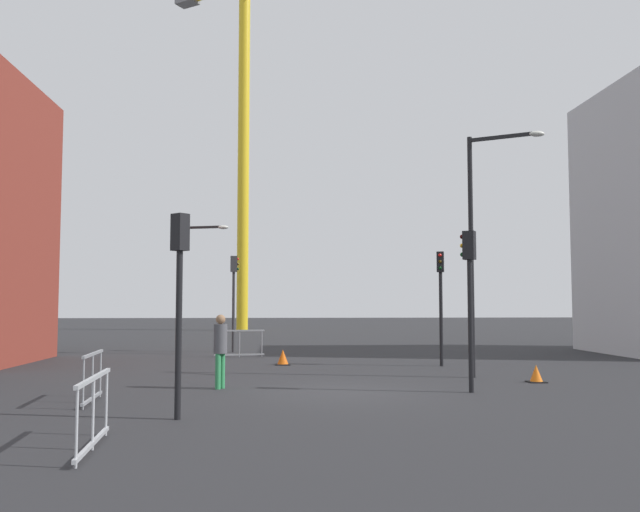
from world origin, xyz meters
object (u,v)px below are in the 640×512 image
traffic_light_island (179,280)px  streetlamp_tall (481,231)px  traffic_light_far (441,289)px  construction_crane (249,94)px  traffic_light_median (234,288)px  traffic_cone_by_barrier (536,374)px  streetlamp_short (189,274)px  traffic_light_verge (469,283)px  pedestrian_walking (220,345)px  traffic_cone_striped (283,358)px

traffic_light_island → streetlamp_tall: bearing=39.4°
traffic_light_far → construction_crane: bearing=104.8°
traffic_light_far → traffic_light_median: (-7.51, 6.97, 0.18)m
streetlamp_tall → traffic_light_far: 4.00m
streetlamp_tall → traffic_cone_by_barrier: 4.32m
streetlamp_short → traffic_light_verge: (8.43, -12.61, -0.75)m
traffic_light_median → pedestrian_walking: traffic_light_median is taller
traffic_light_median → construction_crane: bearing=91.1°
streetlamp_tall → streetlamp_short: streetlamp_tall is taller
streetlamp_short → traffic_light_median: bearing=29.5°
streetlamp_short → traffic_light_median: size_ratio=1.29×
traffic_light_verge → traffic_cone_striped: traffic_light_verge is taller
traffic_light_median → pedestrian_walking: size_ratio=2.27×
construction_crane → traffic_light_verge: (7.02, -36.68, -16.08)m
traffic_light_island → pedestrian_walking: (0.41, 4.43, -1.50)m
traffic_light_island → traffic_cone_striped: (2.05, 10.84, -2.34)m
pedestrian_walking → traffic_cone_striped: (1.63, 6.41, -0.85)m
traffic_light_verge → traffic_cone_striped: 9.05m
traffic_cone_by_barrier → traffic_cone_striped: (-6.83, 5.59, 0.03)m
streetlamp_tall → traffic_cone_striped: size_ratio=13.30×
traffic_light_island → streetlamp_short: bearing=96.8°
traffic_light_far → streetlamp_short: bearing=147.7°
construction_crane → pedestrian_walking: size_ratio=15.43×
streetlamp_tall → streetlamp_short: (-9.67, 9.57, -0.86)m
pedestrian_walking → construction_crane: bearing=91.5°
traffic_cone_by_barrier → traffic_cone_striped: bearing=140.7°
traffic_light_island → traffic_cone_by_barrier: traffic_light_island is taller
traffic_light_median → traffic_cone_striped: size_ratio=7.95×
streetlamp_tall → traffic_light_island: bearing=-140.6°
traffic_light_island → pedestrian_walking: bearing=84.7°
traffic_light_median → traffic_cone_by_barrier: size_ratio=8.86×
traffic_light_far → traffic_cone_by_barrier: traffic_light_far is taller
traffic_light_median → traffic_cone_by_barrier: bearing=-52.7°
streetlamp_tall → traffic_light_median: (-7.83, 10.61, -1.42)m
traffic_light_far → traffic_light_island: bearing=-126.6°
traffic_light_island → traffic_cone_by_barrier: size_ratio=8.06×
construction_crane → traffic_light_far: bearing=-75.2°
pedestrian_walking → traffic_light_median: bearing=92.2°
traffic_light_median → traffic_light_island: bearing=-89.8°
pedestrian_walking → traffic_cone_by_barrier: (8.46, 0.82, -0.87)m
traffic_light_verge → traffic_light_median: 15.16m
streetlamp_short → traffic_cone_striped: 7.18m
traffic_light_verge → traffic_cone_by_barrier: bearing=39.0°
streetlamp_short → traffic_cone_by_barrier: size_ratio=11.44×
traffic_light_median → traffic_light_island: 16.99m
streetlamp_tall → streetlamp_short: bearing=135.3°
traffic_light_median → pedestrian_walking: (0.48, -12.56, -1.72)m
pedestrian_walking → traffic_cone_striped: 6.67m
traffic_light_verge → traffic_light_far: bearing=82.1°
construction_crane → traffic_light_far: (7.94, -29.99, -16.08)m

